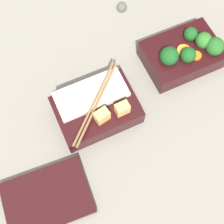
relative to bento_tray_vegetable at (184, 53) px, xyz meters
name	(u,v)px	position (x,y,z in m)	size (l,w,h in m)	color
ground_plane	(140,88)	(0.12, 0.03, -0.03)	(3.00, 3.00, 0.00)	gray
bento_tray_vegetable	(184,53)	(0.00, 0.00, 0.00)	(0.17, 0.12, 0.08)	black
bento_tray_rice	(96,108)	(0.24, 0.04, 0.00)	(0.17, 0.15, 0.08)	black
bento_lid	(47,198)	(0.40, 0.17, -0.02)	(0.17, 0.12, 0.01)	black
pebble_0	(122,7)	(0.06, -0.20, -0.02)	(0.03, 0.03, 0.03)	#595651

